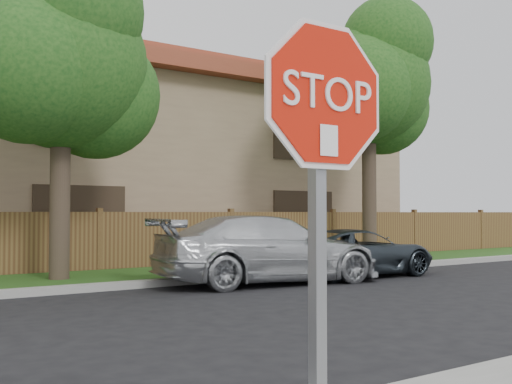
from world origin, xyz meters
TOP-DOWN VIEW (x-y plane):
  - tree_mid at (2.52, 9.57)m, footprint 4.80×3.90m
  - tree_right at (12.02, 9.57)m, footprint 4.80×3.90m
  - stop_sign at (0.57, -1.48)m, footprint 1.01×0.13m
  - sedan_right at (6.45, 7.26)m, footprint 5.46×2.77m
  - sedan_far_right at (9.13, 7.27)m, footprint 4.24×2.00m

SIDE VIEW (x-z plane):
  - sedan_far_right at x=9.13m, z-range 0.00..1.17m
  - sedan_right at x=6.45m, z-range 0.00..1.52m
  - stop_sign at x=0.57m, z-range 0.55..3.11m
  - tree_mid at x=2.52m, z-range 1.20..8.55m
  - tree_right at x=12.02m, z-range 1.47..9.67m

